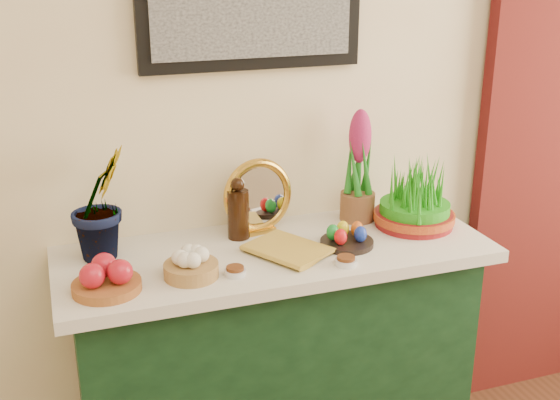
% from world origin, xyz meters
% --- Properties ---
extents(sideboard, '(1.30, 0.45, 0.85)m').
position_xyz_m(sideboard, '(-0.09, 2.00, 0.42)').
color(sideboard, '#153A1D').
rests_on(sideboard, ground).
extents(tablecloth, '(1.40, 0.55, 0.04)m').
position_xyz_m(tablecloth, '(-0.09, 2.00, 0.87)').
color(tablecloth, silver).
rests_on(tablecloth, sideboard).
extents(hyacinth_green, '(0.31, 0.30, 0.47)m').
position_xyz_m(hyacinth_green, '(-0.62, 2.11, 1.13)').
color(hyacinth_green, '#1F7B1F').
rests_on(hyacinth_green, tablecloth).
extents(apple_bowl, '(0.25, 0.25, 0.10)m').
position_xyz_m(apple_bowl, '(-0.64, 1.87, 0.93)').
color(apple_bowl, brown).
rests_on(apple_bowl, tablecloth).
extents(garlic_basket, '(0.20, 0.20, 0.09)m').
position_xyz_m(garlic_basket, '(-0.39, 1.88, 0.93)').
color(garlic_basket, '#AC7D45').
rests_on(garlic_basket, tablecloth).
extents(vinegar_cruet, '(0.07, 0.07, 0.21)m').
position_xyz_m(vinegar_cruet, '(-0.18, 2.12, 0.98)').
color(vinegar_cruet, black).
rests_on(vinegar_cruet, tablecloth).
extents(mirror, '(0.26, 0.10, 0.26)m').
position_xyz_m(mirror, '(-0.10, 2.16, 1.01)').
color(mirror, gold).
rests_on(mirror, tablecloth).
extents(book, '(0.27, 0.29, 0.03)m').
position_xyz_m(book, '(-0.15, 1.90, 0.91)').
color(book, gold).
rests_on(book, tablecloth).
extents(spice_dish_left, '(0.07, 0.07, 0.03)m').
position_xyz_m(spice_dish_left, '(-0.27, 1.85, 0.90)').
color(spice_dish_left, silver).
rests_on(spice_dish_left, tablecloth).
extents(spice_dish_right, '(0.07, 0.07, 0.03)m').
position_xyz_m(spice_dish_right, '(0.07, 1.81, 0.90)').
color(spice_dish_right, silver).
rests_on(spice_dish_right, tablecloth).
extents(egg_plate, '(0.21, 0.21, 0.07)m').
position_xyz_m(egg_plate, '(0.14, 1.94, 0.92)').
color(egg_plate, black).
rests_on(egg_plate, tablecloth).
extents(hyacinth_pink, '(0.12, 0.12, 0.40)m').
position_xyz_m(hyacinth_pink, '(0.26, 2.14, 1.07)').
color(hyacinth_pink, brown).
rests_on(hyacinth_pink, tablecloth).
extents(wheatgrass_sabzeh, '(0.28, 0.28, 0.23)m').
position_xyz_m(wheatgrass_sabzeh, '(0.43, 2.03, 0.99)').
color(wheatgrass_sabzeh, maroon).
rests_on(wheatgrass_sabzeh, tablecloth).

